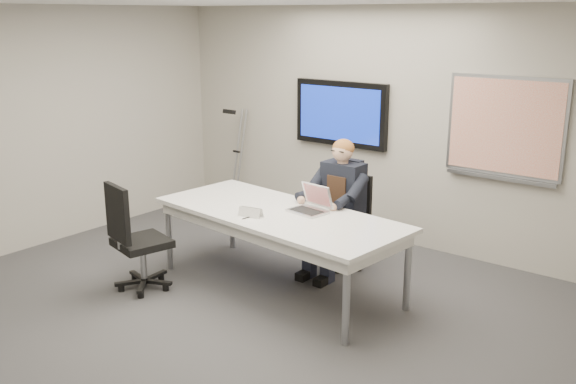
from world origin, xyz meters
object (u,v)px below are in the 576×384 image
Objects in this scene: conference_table at (279,221)px; office_chair_far at (346,238)px; seated_person at (333,221)px; laptop at (312,205)px; office_chair_near at (138,257)px.

office_chair_far reaches higher than conference_table.
seated_person is at bearing -88.31° from office_chair_far.
conference_table is 6.80× the size of laptop.
office_chair_far is (0.19, 0.94, -0.40)m from conference_table.
seated_person is at bearing -115.21° from office_chair_near.
office_chair_far is at bearing 101.31° from laptop.
seated_person is (1.26, 1.58, 0.23)m from office_chair_near.
office_chair_far is 0.37m from seated_person.
seated_person is (-0.00, -0.26, 0.26)m from office_chair_far.
office_chair_near is at bearing -131.21° from laptop.
office_chair_far is at bearing 84.03° from conference_table.
laptop is (1.31, 1.13, 0.52)m from office_chair_near.
office_chair_near is 0.78× the size of seated_person.
office_chair_far is 0.90m from laptop.
seated_person is 3.60× the size of laptop.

